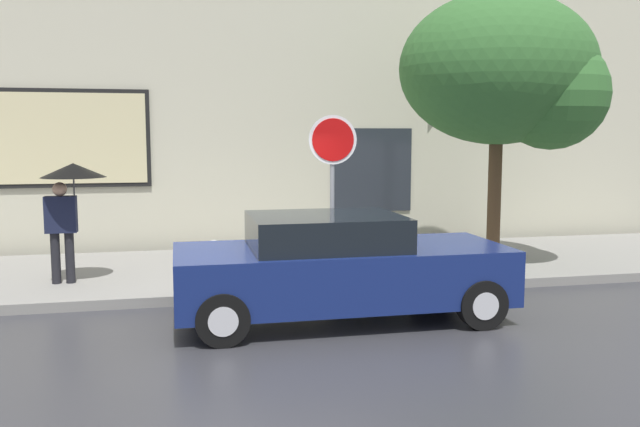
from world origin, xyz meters
The scene contains 8 objects.
ground_plane centered at (0.00, 0.00, 0.00)m, with size 60.00×60.00×0.00m, color #333338.
sidewalk centered at (0.00, 3.00, 0.07)m, with size 20.00×4.00×0.15m, color gray.
building_facade centered at (-0.02, 5.50, 3.49)m, with size 20.00×0.67×7.00m.
parked_car centered at (0.96, -0.13, 0.70)m, with size 4.37×1.86×1.41m.
fire_hydrant centered at (-0.58, 1.66, 0.49)m, with size 0.30×0.44×0.70m.
pedestrian_with_umbrella centered at (-2.74, 2.26, 1.64)m, with size 0.98×0.98×1.87m.
street_tree centered at (4.56, 2.18, 3.50)m, with size 3.49×2.97×4.76m.
stop_sign centered at (1.25, 1.47, 1.99)m, with size 0.76×0.10×2.61m.
Camera 1 is at (-1.13, -8.52, 2.45)m, focal length 37.17 mm.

